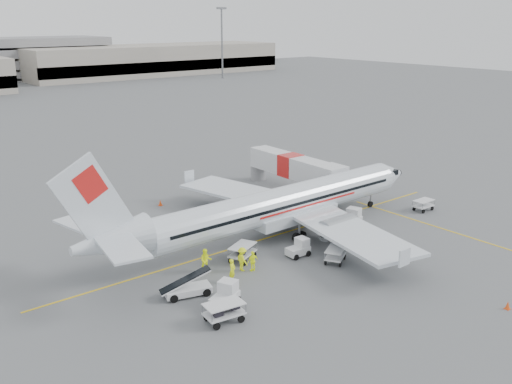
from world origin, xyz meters
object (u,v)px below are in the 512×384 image
belt_loader (187,280)px  tug_mid (298,248)px  aircraft (283,181)px  tug_fore (351,219)px  jet_bridge (291,173)px  tug_aft (224,295)px

belt_loader → tug_mid: 10.92m
aircraft → tug_fore: aircraft is taller
jet_bridge → tug_mid: (-12.18, -14.27, -1.35)m
tug_mid → jet_bridge: bearing=51.5°
aircraft → belt_loader: size_ratio=8.25×
jet_bridge → tug_aft: jet_bridge is taller
belt_loader → tug_aft: 3.22m
aircraft → tug_mid: size_ratio=18.62×
aircraft → jet_bridge: bearing=44.4°
aircraft → jet_bridge: size_ratio=2.27×
tug_fore → tug_aft: tug_fore is taller
tug_mid → tug_aft: (-9.89, -3.24, 0.12)m
aircraft → tug_mid: 6.70m
aircraft → tug_mid: (-2.39, -4.58, -4.27)m
tug_mid → tug_aft: size_ratio=0.86×
jet_bridge → tug_aft: size_ratio=7.08×
jet_bridge → tug_fore: size_ratio=6.94×
tug_fore → tug_aft: (-18.41, -5.01, -0.02)m
tug_fore → jet_bridge: bearing=55.7°
aircraft → tug_mid: bearing=-117.9°
tug_fore → tug_aft: 19.08m
tug_aft → tug_fore: bearing=-9.8°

